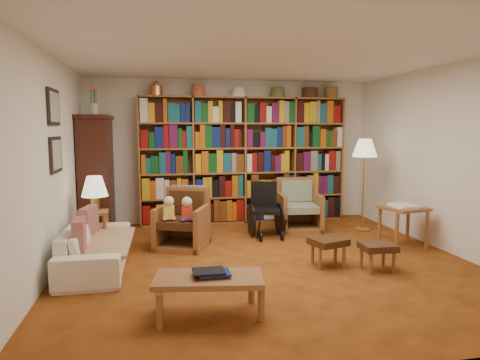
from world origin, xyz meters
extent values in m
plane|color=#994617|center=(0.00, 0.00, 0.00)|extent=(5.00, 5.00, 0.00)
plane|color=white|center=(0.00, 0.00, 2.50)|extent=(5.00, 5.00, 0.00)
plane|color=white|center=(0.00, 2.50, 1.25)|extent=(5.00, 0.00, 5.00)
plane|color=white|center=(0.00, -2.50, 1.25)|extent=(5.00, 0.00, 5.00)
plane|color=white|center=(-2.50, 0.00, 1.25)|extent=(0.00, 5.00, 5.00)
plane|color=white|center=(2.50, 0.00, 1.25)|extent=(0.00, 5.00, 5.00)
cube|color=#9F5D31|center=(0.20, 2.34, 1.10)|extent=(3.60, 0.30, 2.20)
cube|color=#3D1910|center=(-2.25, 2.00, 0.90)|extent=(0.45, 0.90, 1.80)
cube|color=#3D1910|center=(-2.25, 2.00, 1.83)|extent=(0.50, 0.95, 0.06)
cylinder|color=white|center=(-2.25, 2.00, 1.95)|extent=(0.12, 0.12, 0.18)
cube|color=black|center=(-2.48, 0.30, 1.90)|extent=(0.03, 0.52, 0.42)
cube|color=gray|center=(-2.46, 0.30, 1.90)|extent=(0.01, 0.44, 0.34)
cube|color=black|center=(-2.48, 0.30, 1.35)|extent=(0.03, 0.52, 0.42)
cube|color=gray|center=(-2.46, 0.30, 1.35)|extent=(0.01, 0.44, 0.34)
imported|color=white|center=(-2.05, 0.18, 0.25)|extent=(1.75, 0.70, 0.51)
cube|color=#F2E8B0|center=(-2.00, 0.18, 0.30)|extent=(0.74, 1.35, 0.04)
cube|color=maroon|center=(-2.18, 0.53, 0.45)|extent=(0.20, 0.41, 0.39)
cube|color=maroon|center=(-2.18, -0.17, 0.45)|extent=(0.15, 0.39, 0.39)
cube|color=#9F5D31|center=(-2.15, 0.96, 0.52)|extent=(0.35, 0.35, 0.04)
cylinder|color=#9F5D31|center=(-2.28, 0.83, 0.25)|extent=(0.05, 0.05, 0.50)
cylinder|color=#9F5D31|center=(-2.02, 0.83, 0.25)|extent=(0.05, 0.05, 0.50)
cylinder|color=#9F5D31|center=(-2.28, 1.08, 0.25)|extent=(0.05, 0.05, 0.50)
cylinder|color=#9F5D31|center=(-2.02, 1.08, 0.25)|extent=(0.05, 0.05, 0.50)
cylinder|color=#B6963A|center=(-2.15, 0.96, 0.64)|extent=(0.12, 0.12, 0.20)
cone|color=#EFE5C4|center=(-2.15, 0.96, 0.88)|extent=(0.35, 0.35, 0.28)
cube|color=#9F5D31|center=(-0.99, 0.84, 0.04)|extent=(0.86, 0.87, 0.07)
cube|color=#9F5D31|center=(-1.29, 0.84, 0.29)|extent=(0.31, 0.66, 0.58)
cube|color=#9F5D31|center=(-0.70, 0.84, 0.29)|extent=(0.31, 0.66, 0.58)
cube|color=#9F5D31|center=(-0.99, 1.14, 0.41)|extent=(0.63, 0.31, 0.82)
cube|color=#452912|center=(-0.99, 0.81, 0.36)|extent=(0.68, 0.72, 0.11)
cube|color=#452912|center=(-0.99, 1.08, 0.60)|extent=(0.51, 0.27, 0.34)
cube|color=#B32F51|center=(-0.99, 1.18, 0.65)|extent=(0.49, 0.24, 0.36)
cube|color=#9F5D31|center=(0.96, 1.54, 0.04)|extent=(0.74, 0.76, 0.07)
cube|color=#9F5D31|center=(0.66, 1.54, 0.30)|extent=(0.14, 0.70, 0.59)
cube|color=#9F5D31|center=(1.26, 1.54, 0.30)|extent=(0.14, 0.70, 0.59)
cube|color=#9F5D31|center=(0.96, 1.85, 0.42)|extent=(0.67, 0.15, 0.83)
cube|color=gray|center=(0.96, 1.51, 0.37)|extent=(0.58, 0.64, 0.11)
cube|color=gray|center=(0.96, 1.79, 0.61)|extent=(0.53, 0.15, 0.35)
cube|color=black|center=(0.32, 1.18, 0.41)|extent=(0.52, 0.52, 0.05)
cube|color=black|center=(0.32, 1.38, 0.63)|extent=(0.40, 0.17, 0.41)
cylinder|color=black|center=(0.09, 1.27, 0.25)|extent=(0.03, 0.51, 0.51)
cylinder|color=black|center=(0.54, 1.27, 0.25)|extent=(0.03, 0.51, 0.51)
cylinder|color=black|center=(0.16, 0.93, 0.07)|extent=(0.03, 0.14, 0.14)
cylinder|color=black|center=(0.48, 0.93, 0.07)|extent=(0.03, 0.14, 0.14)
cylinder|color=#B6963A|center=(1.96, 1.30, 0.01)|extent=(0.25, 0.25, 0.03)
cylinder|color=#B6963A|center=(1.96, 1.30, 0.63)|extent=(0.03, 0.03, 1.26)
cone|color=#EFE5C4|center=(1.96, 1.30, 1.35)|extent=(0.40, 0.40, 0.29)
cube|color=#9F5D31|center=(2.05, 0.29, 0.55)|extent=(0.62, 0.62, 0.04)
cylinder|color=#9F5D31|center=(1.83, 0.07, 0.26)|extent=(0.05, 0.05, 0.53)
cylinder|color=#9F5D31|center=(2.28, 0.07, 0.26)|extent=(0.05, 0.05, 0.53)
cylinder|color=#9F5D31|center=(1.83, 0.52, 0.26)|extent=(0.05, 0.05, 0.53)
cylinder|color=#9F5D31|center=(2.28, 0.52, 0.26)|extent=(0.05, 0.05, 0.53)
cube|color=silver|center=(2.05, 0.29, 0.58)|extent=(0.37, 0.43, 0.03)
cube|color=#452912|center=(0.69, -0.31, 0.30)|extent=(0.49, 0.45, 0.08)
cylinder|color=#9F5D31|center=(0.54, -0.44, 0.13)|extent=(0.04, 0.04, 0.26)
cylinder|color=#9F5D31|center=(0.84, -0.44, 0.13)|extent=(0.04, 0.04, 0.26)
cylinder|color=#9F5D31|center=(0.54, -0.19, 0.13)|extent=(0.04, 0.04, 0.26)
cylinder|color=#9F5D31|center=(0.84, -0.19, 0.13)|extent=(0.04, 0.04, 0.26)
cube|color=#452912|center=(1.18, -0.59, 0.29)|extent=(0.40, 0.34, 0.08)
cylinder|color=#9F5D31|center=(1.04, -0.71, 0.12)|extent=(0.04, 0.04, 0.25)
cylinder|color=#9F5D31|center=(1.33, -0.71, 0.12)|extent=(0.04, 0.04, 0.25)
cylinder|color=#9F5D31|center=(1.04, -0.48, 0.12)|extent=(0.04, 0.04, 0.25)
cylinder|color=#9F5D31|center=(1.33, -0.48, 0.12)|extent=(0.04, 0.04, 0.25)
cube|color=#9F5D31|center=(-0.90, -1.41, 0.33)|extent=(1.02, 0.62, 0.05)
cylinder|color=#9F5D31|center=(-1.33, -1.60, 0.15)|extent=(0.06, 0.06, 0.31)
cylinder|color=#9F5D31|center=(-0.47, -1.60, 0.15)|extent=(0.06, 0.06, 0.31)
cylinder|color=#9F5D31|center=(-1.33, -1.22, 0.15)|extent=(0.06, 0.06, 0.31)
cylinder|color=#9F5D31|center=(-0.47, -1.22, 0.15)|extent=(0.06, 0.06, 0.31)
cube|color=brown|center=(-0.90, -1.41, 0.39)|extent=(0.31, 0.26, 0.05)
camera|label=1|loc=(-1.33, -5.03, 1.65)|focal=32.00mm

